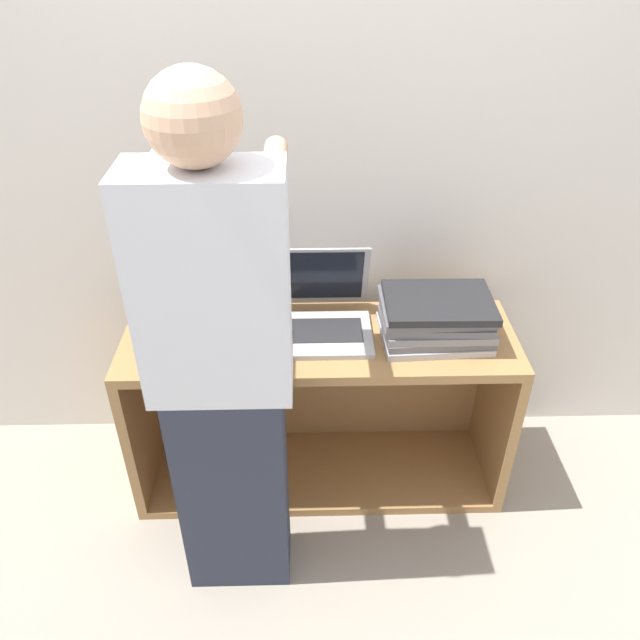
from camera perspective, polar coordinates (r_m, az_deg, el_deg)
name	(u,v)px	position (r m, az deg, el deg)	size (l,w,h in m)	color
ground_plane	(321,516)	(2.53, 0.09, -17.50)	(12.00, 12.00, 0.00)	#9E9384
wall_back	(317,166)	(2.27, -0.25, 13.93)	(8.00, 0.05, 2.40)	silver
cart	(319,399)	(2.48, -0.07, -7.19)	(1.40, 0.46, 0.69)	#A87A47
laptop_open	(319,315)	(2.23, -0.08, 0.48)	(0.37, 0.36, 0.28)	#B7B7BC
laptop_stack_left	(204,318)	(2.19, -10.57, 0.22)	(0.40, 0.29, 0.19)	gray
laptop_stack_right	(435,317)	(2.21, 10.52, 0.23)	(0.39, 0.30, 0.16)	#B7B7BC
person	(222,375)	(1.80, -8.91, -5.03)	(0.40, 0.53, 1.70)	#2D3342
inventory_tag	(198,304)	(2.08, -11.08, 1.44)	(0.06, 0.02, 0.01)	red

